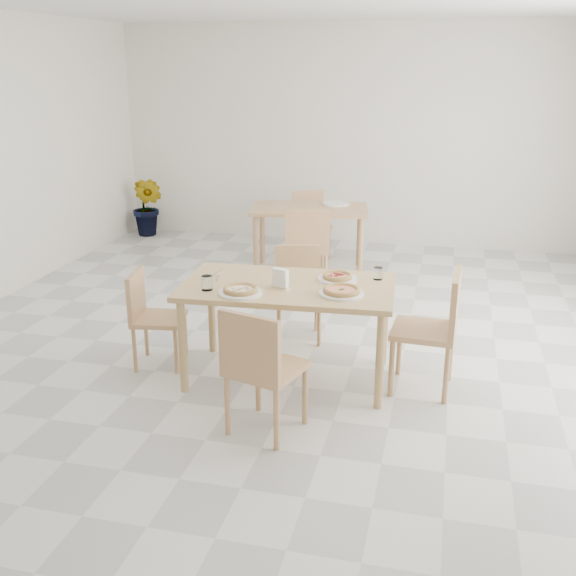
% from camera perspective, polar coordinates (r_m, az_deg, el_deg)
% --- Properties ---
extents(main_table, '(1.61, 0.98, 0.75)m').
position_cam_1_polar(main_table, '(4.98, -0.00, -0.56)').
color(main_table, tan).
rests_on(main_table, ground).
extents(chair_south, '(0.53, 0.53, 0.87)m').
position_cam_1_polar(chair_south, '(4.26, -2.44, -6.43)').
color(chair_south, tan).
rests_on(chair_south, ground).
extents(chair_north, '(0.49, 0.49, 0.80)m').
position_cam_1_polar(chair_north, '(5.84, 0.86, 0.20)').
color(chair_north, tan).
rests_on(chair_north, ground).
extents(chair_west, '(0.44, 0.44, 0.77)m').
position_cam_1_polar(chair_west, '(5.39, -11.64, -1.99)').
color(chair_west, tan).
rests_on(chair_west, ground).
extents(chair_east, '(0.48, 0.48, 0.91)m').
position_cam_1_polar(chair_east, '(4.94, 12.46, -2.94)').
color(chair_east, tan).
rests_on(chair_east, ground).
extents(plate_margherita, '(0.32, 0.32, 0.02)m').
position_cam_1_polar(plate_margherita, '(4.75, 4.56, -0.45)').
color(plate_margherita, white).
rests_on(plate_margherita, main_table).
extents(plate_mushroom, '(0.31, 0.31, 0.02)m').
position_cam_1_polar(plate_mushroom, '(4.76, -4.04, -0.39)').
color(plate_mushroom, white).
rests_on(plate_mushroom, main_table).
extents(plate_pepperoni, '(0.30, 0.30, 0.02)m').
position_cam_1_polar(plate_pepperoni, '(5.06, 4.20, 0.76)').
color(plate_pepperoni, white).
rests_on(plate_pepperoni, main_table).
extents(pizza_margherita, '(0.32, 0.32, 0.03)m').
position_cam_1_polar(pizza_margherita, '(4.75, 4.56, -0.19)').
color(pizza_margherita, tan).
rests_on(pizza_margherita, plate_margherita).
extents(pizza_mushroom, '(0.32, 0.32, 0.03)m').
position_cam_1_polar(pizza_mushroom, '(4.76, -4.05, -0.13)').
color(pizza_mushroom, tan).
rests_on(pizza_mushroom, plate_mushroom).
extents(pizza_pepperoni, '(0.29, 0.29, 0.03)m').
position_cam_1_polar(pizza_pepperoni, '(5.06, 4.21, 1.01)').
color(pizza_pepperoni, tan).
rests_on(pizza_pepperoni, plate_pepperoni).
extents(tumbler_a, '(0.08, 0.08, 0.11)m').
position_cam_1_polar(tumbler_a, '(4.85, -6.89, 0.43)').
color(tumbler_a, white).
rests_on(tumbler_a, main_table).
extents(tumbler_b, '(0.07, 0.07, 0.09)m').
position_cam_1_polar(tumbler_b, '(5.10, 7.63, 1.23)').
color(tumbler_b, white).
rests_on(tumbler_b, main_table).
extents(napkin_holder, '(0.14, 0.10, 0.14)m').
position_cam_1_polar(napkin_holder, '(4.86, -0.65, 0.80)').
color(napkin_holder, silver).
rests_on(napkin_holder, main_table).
extents(fork_a, '(0.03, 0.19, 0.01)m').
position_cam_1_polar(fork_a, '(5.25, -5.95, 1.30)').
color(fork_a, silver).
rests_on(fork_a, main_table).
extents(fork_b, '(0.06, 0.17, 0.01)m').
position_cam_1_polar(fork_b, '(5.12, -6.01, 0.83)').
color(fork_b, silver).
rests_on(fork_b, main_table).
extents(second_table, '(1.39, 0.93, 0.75)m').
position_cam_1_polar(second_table, '(7.66, 1.83, 6.11)').
color(second_table, tan).
rests_on(second_table, ground).
extents(chair_back_s, '(0.55, 0.55, 0.91)m').
position_cam_1_polar(chair_back_s, '(6.95, 1.58, 3.76)').
color(chair_back_s, tan).
rests_on(chair_back_s, ground).
extents(chair_back_n, '(0.53, 0.53, 0.80)m').
position_cam_1_polar(chair_back_n, '(8.39, 1.89, 5.89)').
color(chair_back_n, tan).
rests_on(chair_back_n, ground).
extents(plate_empty, '(0.30, 0.30, 0.02)m').
position_cam_1_polar(plate_empty, '(7.81, 4.08, 7.13)').
color(plate_empty, white).
rests_on(plate_empty, second_table).
extents(potted_plant, '(0.54, 0.48, 0.82)m').
position_cam_1_polar(potted_plant, '(9.56, -11.77, 6.76)').
color(potted_plant, '#206C27').
rests_on(potted_plant, ground).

